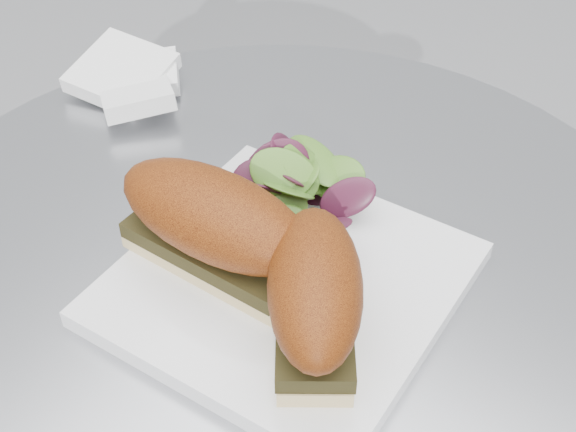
# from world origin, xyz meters

# --- Properties ---
(table) EXTENTS (0.70, 0.70, 0.73)m
(table) POSITION_xyz_m (0.00, 0.00, 0.49)
(table) COLOR #A5A7AC
(table) RESTS_ON ground
(plate) EXTENTS (0.26, 0.26, 0.02)m
(plate) POSITION_xyz_m (0.03, -0.02, 0.74)
(plate) COLOR white
(plate) RESTS_ON table
(sandwich_left) EXTENTS (0.17, 0.08, 0.08)m
(sandwich_left) POSITION_xyz_m (-0.03, -0.04, 0.79)
(sandwich_left) COLOR #DBC188
(sandwich_left) RESTS_ON plate
(sandwich_right) EXTENTS (0.14, 0.16, 0.08)m
(sandwich_right) POSITION_xyz_m (0.07, -0.05, 0.79)
(sandwich_right) COLOR #DBC188
(sandwich_right) RESTS_ON plate
(salad) EXTENTS (0.12, 0.12, 0.05)m
(salad) POSITION_xyz_m (-0.02, 0.05, 0.77)
(salad) COLOR #598F2E
(salad) RESTS_ON plate
(napkin) EXTENTS (0.14, 0.14, 0.02)m
(napkin) POSITION_xyz_m (-0.26, 0.10, 0.74)
(napkin) COLOR white
(napkin) RESTS_ON table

